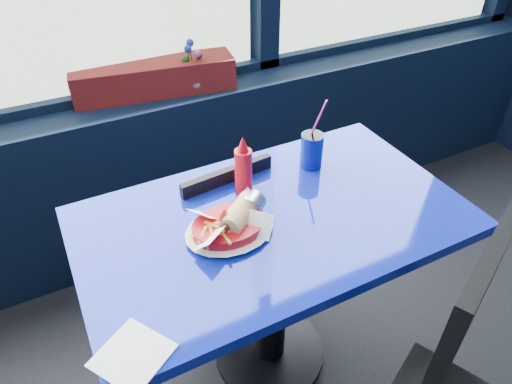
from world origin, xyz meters
The scene contains 9 objects.
window_sill centered at (0.00, 2.87, 0.40)m, with size 5.00×0.26×0.80m, color black.
near_table centered at (0.30, 2.00, 0.57)m, with size 1.20×0.70×0.75m.
chair_near_back centered at (0.26, 2.33, 0.46)m, with size 0.40×0.40×0.80m.
planter_box centered at (0.21, 2.91, 0.87)m, with size 0.68×0.17×0.14m, color maroon.
flower_vase centered at (0.37, 2.85, 0.87)m, with size 0.11×0.12×0.22m.
food_basket centered at (0.15, 1.99, 0.78)m, with size 0.27×0.27×0.09m.
ketchup_bottle centered at (0.27, 2.15, 0.84)m, with size 0.06×0.06×0.21m.
soda_cup centered at (0.55, 2.18, 0.82)m, with size 0.08×0.08×0.27m.
napkin centered at (-0.22, 1.72, 0.75)m, with size 0.15×0.15×0.00m, color white.
Camera 1 is at (-0.24, 1.07, 1.68)m, focal length 32.00 mm.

